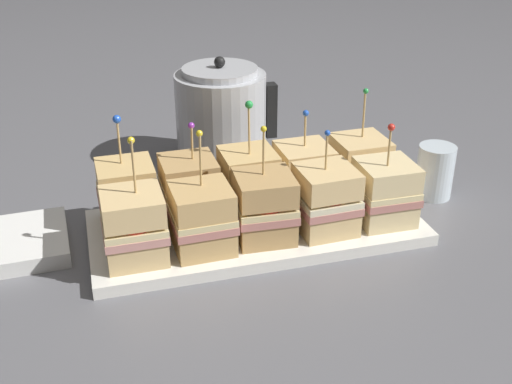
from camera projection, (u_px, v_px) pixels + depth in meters
The scene contains 15 objects.
ground_plane at pixel (256, 233), 0.98m from camera, with size 6.00×6.00×0.00m, color slate.
serving_platter at pixel (256, 227), 0.98m from camera, with size 0.50×0.22×0.02m.
sandwich_front_far_left at pixel (134, 227), 0.87m from camera, with size 0.09×0.09×0.18m.
sandwich_front_left at pixel (202, 218), 0.89m from camera, with size 0.09×0.09×0.18m.
sandwich_front_center at pixel (264, 207), 0.92m from camera, with size 0.09×0.09×0.17m.
sandwich_front_right at pixel (326, 200), 0.94m from camera, with size 0.09×0.09×0.16m.
sandwich_front_far_right at pixel (385, 192), 0.96m from camera, with size 0.09×0.09×0.16m.
sandwich_back_far_left at pixel (127, 195), 0.95m from camera, with size 0.09×0.09×0.17m.
sandwich_back_left at pixel (189, 188), 0.97m from camera, with size 0.09×0.09×0.15m.
sandwich_back_center at pixel (248, 181), 0.99m from camera, with size 0.09×0.09×0.18m.
sandwich_back_right at pixel (304, 174), 1.02m from camera, with size 0.09×0.09×0.15m.
sandwich_back_far_right at pixel (359, 167), 1.04m from camera, with size 0.09×0.09×0.18m.
kettle_steel at pixel (222, 117), 1.18m from camera, with size 0.19×0.17×0.20m.
drinking_glass at pixel (435, 171), 1.07m from camera, with size 0.06×0.06×0.09m.
napkin_stack at pixel (17, 243), 0.93m from camera, with size 0.15×0.15×0.02m.
Camera 1 is at (-0.23, -0.82, 0.50)m, focal length 45.00 mm.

